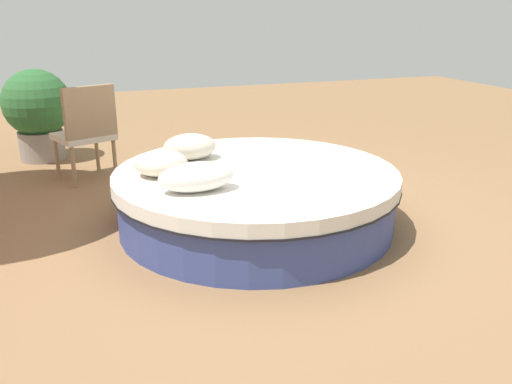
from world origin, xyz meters
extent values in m
plane|color=olive|center=(0.00, 0.00, 0.00)|extent=(16.00, 16.00, 0.00)
cylinder|color=#38478C|center=(0.00, 0.00, 0.18)|extent=(2.20, 2.20, 0.35)
cylinder|color=black|center=(0.00, 0.00, 0.35)|extent=(2.28, 2.28, 0.02)
cylinder|color=silver|center=(0.00, 0.00, 0.41)|extent=(2.27, 2.27, 0.11)
ellipsoid|color=beige|center=(-0.42, 0.50, 0.57)|extent=(0.45, 0.33, 0.22)
ellipsoid|color=beige|center=(-0.73, 0.12, 0.56)|extent=(0.41, 0.38, 0.19)
ellipsoid|color=white|center=(-0.57, -0.34, 0.57)|extent=(0.54, 0.29, 0.21)
cylinder|color=#997A56|center=(-1.50, 1.91, 0.21)|extent=(0.04, 0.04, 0.42)
cylinder|color=#997A56|center=(-1.09, 2.06, 0.21)|extent=(0.04, 0.04, 0.42)
cylinder|color=#997A56|center=(-1.36, 1.51, 0.21)|extent=(0.04, 0.04, 0.42)
cylinder|color=#997A56|center=(-0.94, 1.67, 0.21)|extent=(0.04, 0.04, 0.42)
cube|color=beige|center=(-1.22, 1.79, 0.45)|extent=(0.66, 0.65, 0.06)
cube|color=#997A56|center=(-1.15, 1.58, 0.73)|extent=(0.51, 0.24, 0.50)
cylinder|color=gray|center=(-1.67, 2.76, 0.17)|extent=(0.51, 0.51, 0.34)
sphere|color=#2D6633|center=(-1.67, 2.76, 0.66)|extent=(0.77, 0.77, 0.77)
camera|label=1|loc=(-1.40, -3.84, 1.68)|focal=37.56mm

